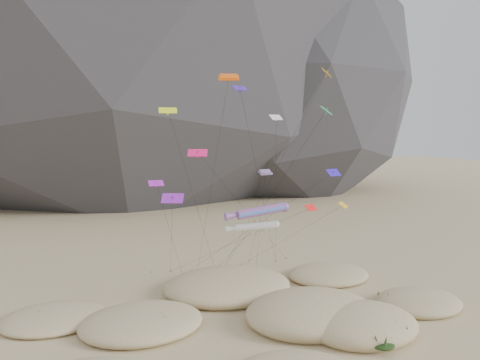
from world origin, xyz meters
name	(u,v)px	position (x,y,z in m)	size (l,w,h in m)	color
ground	(281,336)	(0.00, 0.00, 0.00)	(500.00, 500.00, 0.00)	#CCB789
dunes	(251,318)	(-1.75, 3.78, 0.73)	(51.19, 35.77, 4.08)	#CCB789
dune_grass	(258,315)	(-0.81, 3.99, 0.83)	(41.57, 28.19, 1.52)	black
kite_stakes	(220,267)	(2.08, 24.42, 0.15)	(21.94, 3.66, 0.30)	#3F2D1E
rainbow_tube_kite	(259,211)	(0.63, 6.90, 11.73)	(9.05, 15.59, 12.62)	red
white_tube_kite	(254,226)	(0.74, 8.68, 9.63)	(6.18, 12.84, 10.27)	silver
orange_parafoil	(228,80)	(-0.68, 13.24, 26.91)	(2.69, 13.02, 27.75)	#E3550B
multi_parafoil	(265,174)	(4.01, 12.49, 15.37)	(4.65, 11.39, 15.99)	red
delta_kites	(267,147)	(3.33, 10.70, 18.84)	(25.95, 21.61, 29.00)	#3D1BA1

